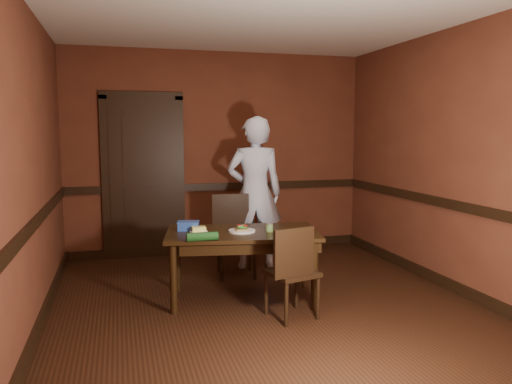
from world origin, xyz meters
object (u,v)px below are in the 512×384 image
dining_table (242,265)px  cheese_saucer (199,230)px  chair_near (292,271)px  sauce_jar (269,227)px  food_tub (188,226)px  chair_far (236,236)px  person (255,193)px  sandwich_plate (242,230)px

dining_table → cheese_saucer: (-0.41, 0.07, 0.36)m
dining_table → chair_near: chair_near is taller
sauce_jar → food_tub: (-0.75, 0.28, 0.00)m
chair_near → food_tub: 1.15m
chair_far → chair_near: (0.18, -1.38, -0.04)m
chair_near → person: 1.75m
food_tub → chair_far: bearing=57.1°
dining_table → person: person is taller
sandwich_plate → food_tub: 0.53m
sandwich_plate → food_tub: (-0.49, 0.21, 0.03)m
chair_near → sandwich_plate: bearing=-74.1°
dining_table → chair_far: (0.13, 0.80, 0.12)m
chair_far → food_tub: 0.92m
sandwich_plate → person: bearing=68.7°
food_tub → chair_near: bearing=-30.6°
sandwich_plate → cheese_saucer: size_ratio=1.50×
chair_near → cheese_saucer: size_ratio=4.84×
chair_far → person: person is taller
sandwich_plate → cheese_saucer: (-0.40, 0.09, 0.00)m
dining_table → food_tub: (-0.50, 0.19, 0.39)m
dining_table → person: bearing=78.5°
cheese_saucer → food_tub: bearing=124.8°
person → sandwich_plate: size_ratio=7.00×
person → cheese_saucer: size_ratio=10.49×
cheese_saucer → food_tub: food_tub is taller
sauce_jar → food_tub: bearing=159.1°
person → food_tub: bearing=54.1°
sauce_jar → cheese_saucer: sauce_jar is taller
cheese_saucer → food_tub: size_ratio=0.73×
sandwich_plate → cheese_saucer: sandwich_plate is taller
food_tub → dining_table: bearing=-8.0°
dining_table → sauce_jar: 0.47m
chair_far → sauce_jar: chair_far is taller
food_tub → person: bearing=57.2°
chair_far → food_tub: bearing=-128.9°
chair_far → sauce_jar: bearing=-75.8°
sauce_jar → sandwich_plate: bearing=164.8°
person → sauce_jar: (-0.18, -1.19, -0.18)m
chair_far → cheese_saucer: 0.94m
sandwich_plate → cheese_saucer: bearing=166.9°
dining_table → sandwich_plate: (-0.01, -0.03, 0.36)m
person → dining_table: bearing=78.3°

